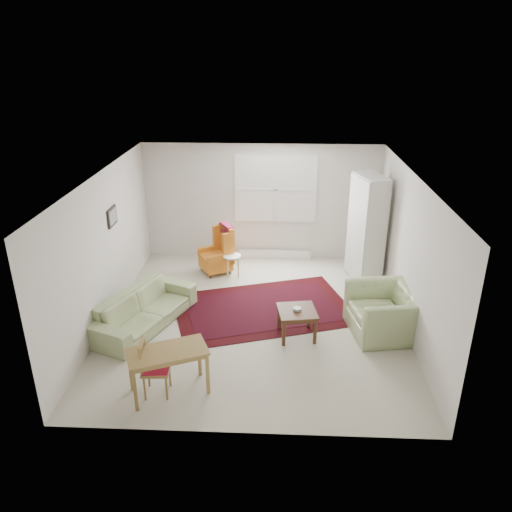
{
  "coord_description": "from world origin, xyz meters",
  "views": [
    {
      "loc": [
        0.36,
        -7.49,
        4.39
      ],
      "look_at": [
        0.0,
        0.3,
        1.05
      ],
      "focal_mm": 35.0,
      "sensor_mm": 36.0,
      "label": 1
    }
  ],
  "objects_px": {
    "armchair": "(384,308)",
    "coffee_table": "(297,323)",
    "sofa": "(143,303)",
    "desk": "(169,371)",
    "desk_chair": "(156,368)",
    "wingback_chair": "(215,250)",
    "stool": "(232,266)",
    "cabinet": "(367,228)"
  },
  "relations": [
    {
      "from": "desk_chair",
      "to": "desk",
      "type": "bearing_deg",
      "value": -81.18
    },
    {
      "from": "wingback_chair",
      "to": "coffee_table",
      "type": "height_order",
      "value": "wingback_chair"
    },
    {
      "from": "wingback_chair",
      "to": "coffee_table",
      "type": "xyz_separation_m",
      "value": [
        1.6,
        -2.39,
        -0.26
      ]
    },
    {
      "from": "coffee_table",
      "to": "desk",
      "type": "xyz_separation_m",
      "value": [
        -1.76,
        -1.48,
        0.09
      ]
    },
    {
      "from": "stool",
      "to": "desk",
      "type": "height_order",
      "value": "desk"
    },
    {
      "from": "armchair",
      "to": "sofa",
      "type": "bearing_deg",
      "value": -100.54
    },
    {
      "from": "armchair",
      "to": "coffee_table",
      "type": "xyz_separation_m",
      "value": [
        -1.41,
        -0.19,
        -0.21
      ]
    },
    {
      "from": "wingback_chair",
      "to": "coffee_table",
      "type": "bearing_deg",
      "value": 3.36
    },
    {
      "from": "wingback_chair",
      "to": "coffee_table",
      "type": "relative_size",
      "value": 1.7
    },
    {
      "from": "wingback_chair",
      "to": "stool",
      "type": "xyz_separation_m",
      "value": [
        0.36,
        -0.22,
        -0.26
      ]
    },
    {
      "from": "cabinet",
      "to": "desk",
      "type": "bearing_deg",
      "value": -146.03
    },
    {
      "from": "stool",
      "to": "coffee_table",
      "type": "bearing_deg",
      "value": -60.42
    },
    {
      "from": "sofa",
      "to": "desk",
      "type": "bearing_deg",
      "value": -132.63
    },
    {
      "from": "armchair",
      "to": "stool",
      "type": "height_order",
      "value": "armchair"
    },
    {
      "from": "wingback_chair",
      "to": "desk",
      "type": "distance_m",
      "value": 3.89
    },
    {
      "from": "stool",
      "to": "desk_chair",
      "type": "xyz_separation_m",
      "value": [
        -0.68,
        -3.7,
        0.17
      ]
    },
    {
      "from": "wingback_chair",
      "to": "desk_chair",
      "type": "xyz_separation_m",
      "value": [
        -0.32,
        -3.91,
        -0.09
      ]
    },
    {
      "from": "desk_chair",
      "to": "wingback_chair",
      "type": "bearing_deg",
      "value": -8.37
    },
    {
      "from": "armchair",
      "to": "stool",
      "type": "xyz_separation_m",
      "value": [
        -2.64,
        1.99,
        -0.21
      ]
    },
    {
      "from": "stool",
      "to": "armchair",
      "type": "bearing_deg",
      "value": -36.93
    },
    {
      "from": "sofa",
      "to": "coffee_table",
      "type": "relative_size",
      "value": 3.46
    },
    {
      "from": "desk",
      "to": "desk_chair",
      "type": "xyz_separation_m",
      "value": [
        -0.16,
        -0.03,
        0.08
      ]
    },
    {
      "from": "cabinet",
      "to": "desk",
      "type": "distance_m",
      "value": 4.97
    },
    {
      "from": "cabinet",
      "to": "desk",
      "type": "height_order",
      "value": "cabinet"
    },
    {
      "from": "wingback_chair",
      "to": "desk",
      "type": "bearing_deg",
      "value": -32.75
    },
    {
      "from": "sofa",
      "to": "cabinet",
      "type": "bearing_deg",
      "value": -39.78
    },
    {
      "from": "coffee_table",
      "to": "cabinet",
      "type": "relative_size",
      "value": 0.28
    },
    {
      "from": "coffee_table",
      "to": "desk",
      "type": "bearing_deg",
      "value": -139.84
    },
    {
      "from": "coffee_table",
      "to": "desk",
      "type": "distance_m",
      "value": 2.3
    },
    {
      "from": "armchair",
      "to": "wingback_chair",
      "type": "xyz_separation_m",
      "value": [
        -3.0,
        2.2,
        0.05
      ]
    },
    {
      "from": "sofa",
      "to": "stool",
      "type": "height_order",
      "value": "sofa"
    },
    {
      "from": "stool",
      "to": "sofa",
      "type": "bearing_deg",
      "value": -123.96
    },
    {
      "from": "wingback_chair",
      "to": "stool",
      "type": "relative_size",
      "value": 2.11
    },
    {
      "from": "cabinet",
      "to": "desk_chair",
      "type": "relative_size",
      "value": 2.57
    },
    {
      "from": "wingback_chair",
      "to": "desk_chair",
      "type": "relative_size",
      "value": 1.23
    },
    {
      "from": "sofa",
      "to": "cabinet",
      "type": "distance_m",
      "value": 4.49
    },
    {
      "from": "coffee_table",
      "to": "stool",
      "type": "distance_m",
      "value": 2.5
    },
    {
      "from": "wingback_chair",
      "to": "cabinet",
      "type": "relative_size",
      "value": 0.48
    },
    {
      "from": "sofa",
      "to": "desk_chair",
      "type": "distance_m",
      "value": 1.87
    },
    {
      "from": "wingback_chair",
      "to": "desk_chair",
      "type": "distance_m",
      "value": 3.93
    },
    {
      "from": "desk_chair",
      "to": "cabinet",
      "type": "bearing_deg",
      "value": -44.93
    },
    {
      "from": "sofa",
      "to": "armchair",
      "type": "xyz_separation_m",
      "value": [
        3.95,
        -0.05,
        0.04
      ]
    }
  ]
}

